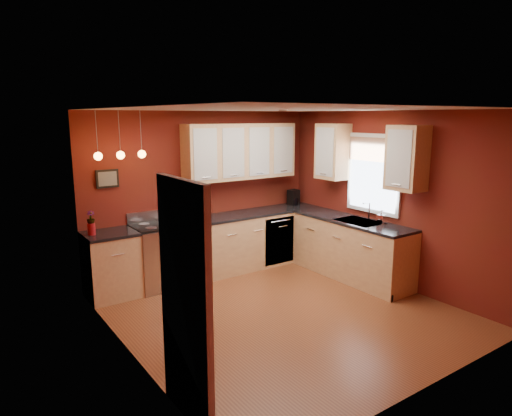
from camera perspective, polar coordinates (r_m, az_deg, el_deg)
floor at (r=6.13m, az=3.42°, el=-12.87°), size 4.20×4.20×0.00m
ceiling at (r=5.59m, az=3.74°, el=12.23°), size 4.00×4.20×0.02m
wall_back at (r=7.45m, az=-6.51°, el=1.93°), size 4.00×0.02×2.60m
wall_front at (r=4.33m, az=21.18°, el=-5.72°), size 4.00×0.02×2.60m
wall_left at (r=4.77m, az=-15.65°, el=-3.81°), size 0.02×4.20×2.60m
wall_right at (r=7.11m, az=16.31°, el=1.09°), size 0.02×4.20×2.60m
base_cabinets_back_left at (r=6.76m, az=-17.57°, el=-6.95°), size 0.70×0.60×0.90m
base_cabinets_back_right at (r=7.75m, az=-0.54°, el=-4.06°), size 2.54×0.60×0.90m
base_cabinets_right at (r=7.37m, az=11.74°, el=-5.12°), size 0.60×2.10×0.90m
counter_back_left at (r=6.63m, az=-17.82°, el=-3.09°), size 0.70×0.62×0.04m
counter_back_right at (r=7.64m, az=-0.55°, el=-0.66°), size 2.54×0.62×0.04m
counter_right at (r=7.25m, az=11.89°, el=-1.56°), size 0.62×2.10×0.04m
gas_range at (r=6.99m, az=-11.85°, el=-5.79°), size 0.76×0.64×1.11m
dishwasher_front at (r=7.74m, az=2.94°, el=-4.10°), size 0.60×0.02×0.80m
sink at (r=7.16m, az=12.77°, el=-1.81°), size 0.50×0.70×0.33m
window at (r=7.23m, az=14.51°, el=4.46°), size 0.06×1.02×1.22m
door_left_wall at (r=3.82m, az=-8.83°, el=-11.74°), size 0.12×0.82×2.05m
upper_cabinets_back at (r=7.52m, az=-1.93°, el=7.08°), size 2.00×0.35×0.90m
upper_cabinets_right at (r=7.11m, az=13.66°, el=6.51°), size 0.35×1.95×0.90m
wall_picture at (r=6.79m, az=-18.09°, el=3.51°), size 0.32×0.03×0.26m
pendant_lights at (r=6.47m, az=-16.57°, el=6.43°), size 0.71×0.11×0.66m
red_canister at (r=7.05m, az=-8.36°, el=-0.85°), size 0.13×0.13×0.19m
red_vase at (r=6.55m, az=-19.87°, el=-2.49°), size 0.10×0.10×0.16m
flowers at (r=6.52m, az=-19.96°, el=-1.17°), size 0.11×0.11×0.19m
coffee_maker at (r=8.29m, az=4.73°, el=1.28°), size 0.21×0.21×0.27m
soap_pump at (r=7.01m, az=15.38°, el=-1.10°), size 0.12×0.12×0.22m
dish_towel at (r=6.69m, az=-10.71°, el=-6.18°), size 0.22×0.01×0.30m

